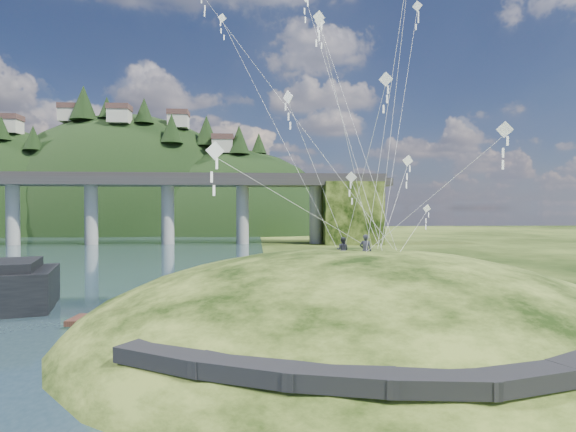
{
  "coord_description": "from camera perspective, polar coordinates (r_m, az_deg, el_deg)",
  "views": [
    {
      "loc": [
        1.77,
        -24.89,
        7.54
      ],
      "look_at": [
        4.0,
        6.0,
        7.0
      ],
      "focal_mm": 28.0,
      "sensor_mm": 36.0,
      "label": 1
    }
  ],
  "objects": [
    {
      "name": "wooden_dock",
      "position": [
        30.06,
        -13.86,
        -12.72
      ],
      "size": [
        13.6,
        3.18,
        0.96
      ],
      "color": "#351B15",
      "rests_on": "ground"
    },
    {
      "name": "ground",
      "position": [
        26.06,
        -8.16,
        -15.83
      ],
      "size": [
        320.0,
        320.0,
        0.0
      ],
      "primitive_type": "plane",
      "color": "black",
      "rests_on": "ground"
    },
    {
      "name": "footpath",
      "position": [
        17.07,
        16.37,
        -17.68
      ],
      "size": [
        22.29,
        5.84,
        0.83
      ],
      "color": "black",
      "rests_on": "ground"
    },
    {
      "name": "kite_flyers",
      "position": [
        27.39,
        8.35,
        -2.5
      ],
      "size": [
        2.15,
        1.4,
        1.98
      ],
      "color": "#242530",
      "rests_on": "ground"
    },
    {
      "name": "far_ridge",
      "position": [
        154.62,
        -21.23,
        -4.63
      ],
      "size": [
        153.0,
        70.0,
        94.5
      ],
      "color": "black",
      "rests_on": "ground"
    },
    {
      "name": "grass_hill",
      "position": [
        29.04,
        8.87,
        -17.15
      ],
      "size": [
        36.0,
        32.0,
        13.0
      ],
      "color": "black",
      "rests_on": "ground"
    },
    {
      "name": "bridge",
      "position": [
        99.08,
        -20.69,
        2.19
      ],
      "size": [
        160.0,
        11.0,
        15.0
      ],
      "color": "#2D2B2B",
      "rests_on": "ground"
    },
    {
      "name": "kite_swarm",
      "position": [
        31.41,
        8.91,
        18.15
      ],
      "size": [
        18.16,
        17.74,
        20.51
      ],
      "color": "white",
      "rests_on": "ground"
    }
  ]
}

